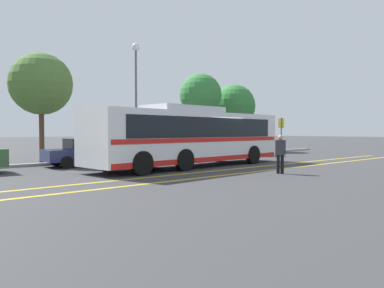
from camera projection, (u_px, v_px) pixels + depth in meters
name	position (u px, v px, depth m)	size (l,w,h in m)	color
ground_plane	(212.00, 165.00, 19.80)	(220.00, 220.00, 0.00)	#38383A
lane_strip_0	(223.00, 170.00, 17.25)	(0.20, 31.52, 0.01)	gold
lane_strip_1	(248.00, 173.00, 16.16)	(0.20, 31.52, 0.01)	gold
curb_strip	(133.00, 159.00, 23.03)	(39.52, 0.36, 0.15)	#99999E
transit_bus	(192.00, 136.00, 18.83)	(11.98, 3.44, 3.02)	white
parked_car_1	(86.00, 152.00, 19.32)	(4.34, 2.13, 1.42)	navy
pedestrian_0	(280.00, 152.00, 15.78)	(0.45, 0.46, 1.64)	black
bus_stop_sign	(281.00, 134.00, 22.61)	(0.07, 0.40, 2.62)	#59595E
street_lamp	(136.00, 79.00, 23.63)	(0.49, 0.49, 7.35)	#59595E
tree_0	(41.00, 84.00, 21.07)	(3.49, 3.49, 6.21)	#513823
tree_1	(201.00, 95.00, 30.13)	(3.41, 3.41, 6.44)	#513823
tree_3	(234.00, 106.00, 33.92)	(3.88, 3.88, 6.03)	#513823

